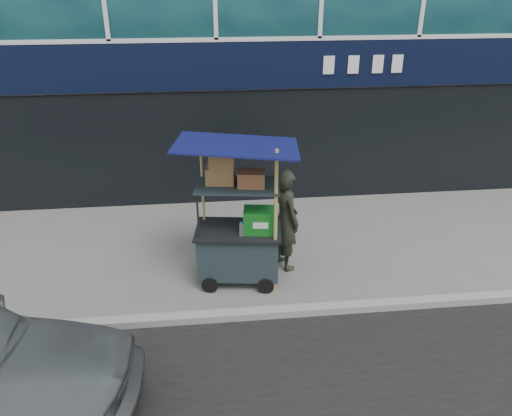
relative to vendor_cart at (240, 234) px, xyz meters
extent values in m
plane|color=slate|center=(-0.17, -0.81, -0.85)|extent=(80.00, 80.00, 0.00)
cube|color=gray|center=(-0.17, -1.01, -0.79)|extent=(80.00, 0.18, 0.12)
cube|color=black|center=(-0.17, 3.05, 2.05)|extent=(15.68, 0.06, 0.90)
cube|color=black|center=(-0.17, 3.09, 0.35)|extent=(15.68, 0.04, 2.40)
cube|color=#19272B|center=(-0.02, 0.01, -0.32)|extent=(1.35, 0.90, 0.73)
cylinder|color=black|center=(-0.51, -0.32, -0.72)|extent=(0.26, 0.09, 0.25)
cylinder|color=black|center=(0.37, -0.44, -0.72)|extent=(0.26, 0.09, 0.25)
cube|color=black|center=(-0.02, 0.01, 0.07)|extent=(1.44, 0.99, 0.04)
cylinder|color=black|center=(-0.63, -0.23, 0.44)|extent=(0.04, 0.04, 0.79)
cylinder|color=black|center=(0.51, -0.38, 0.44)|extent=(0.04, 0.04, 0.79)
cylinder|color=black|center=(-0.55, 0.40, 0.44)|extent=(0.04, 0.04, 0.79)
cylinder|color=black|center=(0.60, 0.24, 0.44)|extent=(0.04, 0.04, 0.79)
cube|color=#19272B|center=(-0.02, 0.01, 0.83)|extent=(1.35, 0.90, 0.03)
cylinder|color=olive|center=(0.51, -0.38, 0.33)|extent=(0.06, 0.06, 2.36)
cylinder|color=olive|center=(-0.55, 0.40, 0.28)|extent=(0.05, 0.05, 2.26)
cube|color=#0B0B40|center=(-0.02, 0.01, 1.46)|extent=(1.93, 1.49, 0.21)
cube|color=#0F6415|center=(0.33, -0.09, 0.27)|extent=(0.57, 0.43, 0.37)
cylinder|color=silver|center=(0.02, -0.21, 0.19)|extent=(0.08, 0.08, 0.21)
cylinder|color=#174AAD|center=(0.02, -0.21, 0.31)|extent=(0.04, 0.04, 0.02)
cube|color=brown|center=(-0.27, 0.10, 0.98)|extent=(0.46, 0.37, 0.26)
cube|color=olive|center=(0.18, -0.07, 0.96)|extent=(0.43, 0.34, 0.23)
cube|color=brown|center=(-0.24, 0.07, 1.22)|extent=(0.40, 0.32, 0.21)
imported|color=#26291E|center=(0.79, 0.35, 0.04)|extent=(0.62, 0.75, 1.77)
camera|label=1|loc=(-0.48, -6.89, 3.78)|focal=35.00mm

